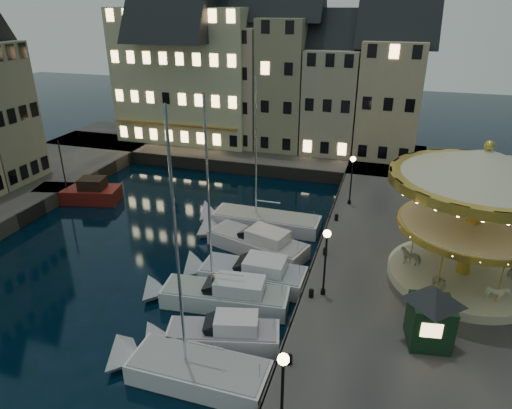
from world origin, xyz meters
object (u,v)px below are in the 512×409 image
(streetlamp_b, at_px, (326,253))
(motorboat_e, at_px, (253,242))
(bollard_c, at_px, (325,251))
(streetlamp_c, at_px, (352,173))
(motorboat_a, at_px, (188,370))
(motorboat_f, at_px, (259,221))
(motorboat_b, at_px, (215,336))
(streetlamp_a, at_px, (283,385))
(bollard_a, at_px, (289,358))
(bollard_b, at_px, (311,293))
(red_fishing_boat, at_px, (80,194))
(carousel, at_px, (480,192))
(bollard_d, at_px, (336,217))
(motorboat_d, at_px, (247,274))
(motorboat_c, at_px, (219,295))
(ticket_kiosk, at_px, (433,305))

(streetlamp_b, distance_m, motorboat_e, 9.18)
(bollard_c, bearing_deg, streetlamp_c, 86.19)
(motorboat_a, distance_m, motorboat_f, 16.85)
(motorboat_b, bearing_deg, streetlamp_a, -48.06)
(motorboat_a, bearing_deg, bollard_a, 12.56)
(bollard_b, bearing_deg, motorboat_e, 130.62)
(red_fishing_boat, bearing_deg, carousel, -10.65)
(streetlamp_c, xyz_separation_m, bollard_b, (-0.60, -14.00, -2.41))
(bollard_d, xyz_separation_m, motorboat_d, (-4.60, -8.27, -0.96))
(streetlamp_a, bearing_deg, carousel, 60.75)
(motorboat_e, bearing_deg, red_fishing_boat, 167.32)
(bollard_d, bearing_deg, bollard_c, -90.00)
(motorboat_c, distance_m, motorboat_f, 10.83)
(streetlamp_c, relative_size, motorboat_a, 0.32)
(motorboat_a, height_order, red_fishing_boat, motorboat_a)
(bollard_a, xyz_separation_m, ticket_kiosk, (6.20, 3.46, 1.89))
(motorboat_d, xyz_separation_m, motorboat_e, (-0.93, 4.22, 0.00))
(bollard_b, bearing_deg, streetlamp_a, -86.39)
(motorboat_d, height_order, motorboat_e, same)
(motorboat_a, height_order, motorboat_c, motorboat_a)
(motorboat_d, bearing_deg, motorboat_c, -107.63)
(motorboat_a, bearing_deg, ticket_kiosk, 22.41)
(streetlamp_c, distance_m, bollard_c, 9.34)
(bollard_d, distance_m, carousel, 11.71)
(motorboat_b, xyz_separation_m, motorboat_d, (-0.25, 6.22, 0.00))
(motorboat_d, relative_size, motorboat_f, 0.61)
(motorboat_c, relative_size, motorboat_d, 1.48)
(bollard_c, height_order, motorboat_a, motorboat_a)
(motorboat_c, xyz_separation_m, motorboat_f, (-0.66, 10.81, -0.15))
(bollard_b, distance_m, red_fishing_boat, 25.68)
(streetlamp_c, bearing_deg, streetlamp_a, -90.00)
(bollard_a, height_order, motorboat_a, motorboat_a)
(streetlamp_b, relative_size, carousel, 0.42)
(motorboat_b, bearing_deg, streetlamp_b, 42.27)
(streetlamp_a, distance_m, ticket_kiosk, 9.34)
(streetlamp_b, xyz_separation_m, motorboat_d, (-5.20, 1.73, -3.38))
(motorboat_a, height_order, motorboat_f, motorboat_a)
(streetlamp_a, bearing_deg, bollard_d, 91.72)
(bollard_c, relative_size, red_fishing_boat, 0.07)
(motorboat_e, bearing_deg, motorboat_b, -83.54)
(streetlamp_b, bearing_deg, motorboat_a, -127.14)
(streetlamp_a, xyz_separation_m, bollard_c, (-0.60, 14.50, -2.41))
(bollard_a, bearing_deg, bollard_c, 90.00)
(motorboat_c, xyz_separation_m, motorboat_e, (-0.04, 7.02, -0.03))
(bollard_a, bearing_deg, streetlamp_a, -81.47)
(streetlamp_c, bearing_deg, bollard_a, -91.76)
(motorboat_a, bearing_deg, carousel, 39.96)
(bollard_d, distance_m, motorboat_d, 9.52)
(bollard_b, height_order, motorboat_d, motorboat_d)
(motorboat_d, height_order, motorboat_f, motorboat_f)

